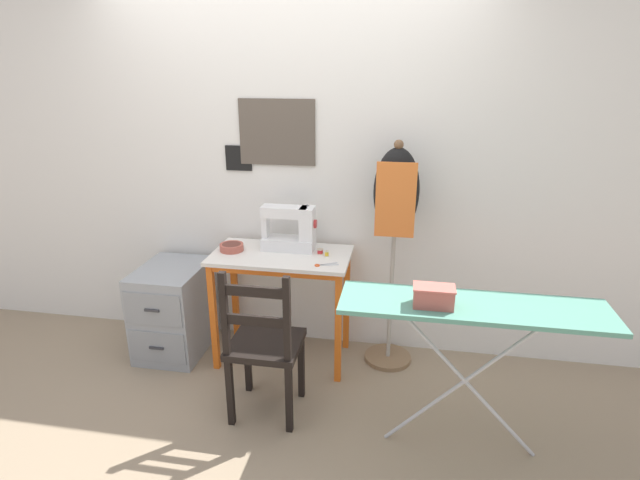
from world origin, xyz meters
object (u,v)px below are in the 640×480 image
thread_spool_near_machine (320,251)px  thread_spool_mid_table (327,254)px  filing_cabinet (174,309)px  fabric_bowl (232,247)px  dress_form (395,209)px  wooden_chair (264,346)px  sewing_machine (292,230)px  ironing_board (473,313)px  scissors (323,265)px  storage_box (434,296)px

thread_spool_near_machine → thread_spool_mid_table: thread_spool_mid_table is taller
thread_spool_near_machine → filing_cabinet: 1.14m
fabric_bowl → dress_form: bearing=5.0°
wooden_chair → filing_cabinet: wooden_chair is taller
sewing_machine → wooden_chair: bearing=-90.5°
wooden_chair → ironing_board: size_ratio=0.73×
dress_form → wooden_chair: bearing=-134.5°
filing_cabinet → scissors: bearing=-6.2°
storage_box → wooden_chair: bearing=171.2°
thread_spool_near_machine → ironing_board: bearing=-39.5°
thread_spool_near_machine → wooden_chair: 0.76m
thread_spool_near_machine → thread_spool_mid_table: size_ratio=1.31×
fabric_bowl → filing_cabinet: 0.66m
thread_spool_mid_table → storage_box: 0.99m
dress_form → filing_cabinet: bearing=-175.4°
fabric_bowl → thread_spool_near_machine: bearing=4.5°
scissors → storage_box: size_ratio=0.74×
scissors → dress_form: bearing=29.8°
wooden_chair → dress_form: size_ratio=0.62×
sewing_machine → filing_cabinet: 1.04m
fabric_bowl → ironing_board: (1.48, -0.68, 0.00)m
fabric_bowl → filing_cabinet: fabric_bowl is taller
scissors → dress_form: (0.42, 0.24, 0.31)m
sewing_machine → storage_box: sewing_machine is taller
thread_spool_near_machine → dress_form: bearing=5.6°
wooden_chair → sewing_machine: bearing=89.5°
thread_spool_mid_table → thread_spool_near_machine: bearing=144.2°
scissors → dress_form: size_ratio=0.10×
wooden_chair → ironing_board: bearing=-4.6°
thread_spool_mid_table → filing_cabinet: thread_spool_mid_table is taller
wooden_chair → ironing_board: 1.15m
dress_form → sewing_machine: bearing=-179.9°
fabric_bowl → storage_box: storage_box is taller
thread_spool_near_machine → storage_box: size_ratio=0.23×
thread_spool_near_machine → thread_spool_mid_table: 0.06m
dress_form → thread_spool_mid_table: bearing=-169.1°
sewing_machine → ironing_board: (1.09, -0.78, -0.11)m
sewing_machine → ironing_board: bearing=-35.5°
wooden_chair → thread_spool_mid_table: bearing=67.2°
scissors → wooden_chair: (-0.26, -0.45, -0.33)m
sewing_machine → wooden_chair: sewing_machine is taller
fabric_bowl → ironing_board: ironing_board is taller
fabric_bowl → scissors: size_ratio=1.07×
dress_form → ironing_board: size_ratio=1.18×
thread_spool_near_machine → storage_box: 1.05m
thread_spool_near_machine → dress_form: size_ratio=0.03×
thread_spool_near_machine → ironing_board: (0.89, -0.73, 0.01)m
filing_cabinet → storage_box: 1.96m
dress_form → fabric_bowl: bearing=-175.0°
dress_form → storage_box: bearing=-75.2°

